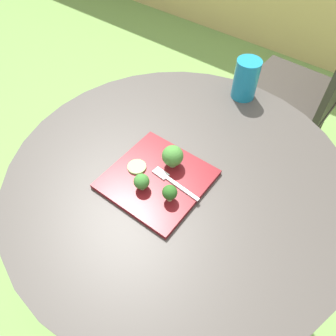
# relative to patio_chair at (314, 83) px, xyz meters

# --- Properties ---
(ground_plane) EXTENTS (12.00, 12.00, 0.00)m
(ground_plane) POSITION_rel_patio_chair_xyz_m (-0.09, -0.99, -0.53)
(ground_plane) COLOR #70994C
(patio_table) EXTENTS (0.98, 0.98, 0.76)m
(patio_table) POSITION_rel_patio_chair_xyz_m (-0.09, -0.99, -0.02)
(patio_table) COLOR #423D38
(patio_table) RESTS_ON ground_plane
(patio_chair) EXTENTS (0.45, 0.45, 0.90)m
(patio_chair) POSITION_rel_patio_chair_xyz_m (0.00, 0.00, 0.00)
(patio_chair) COLOR #332D28
(patio_chair) RESTS_ON ground_plane
(salad_plate) EXTENTS (0.26, 0.26, 0.01)m
(salad_plate) POSITION_rel_patio_chair_xyz_m (-0.12, -1.05, 0.24)
(salad_plate) COLOR maroon
(salad_plate) RESTS_ON patio_table
(drinking_glass) EXTENTS (0.08, 0.08, 0.14)m
(drinking_glass) POSITION_rel_patio_chair_xyz_m (-0.12, -0.58, 0.29)
(drinking_glass) COLOR teal
(drinking_glass) RESTS_ON patio_table
(fork) EXTENTS (0.15, 0.03, 0.00)m
(fork) POSITION_rel_patio_chair_xyz_m (-0.08, -1.03, 0.25)
(fork) COLOR silver
(fork) RESTS_ON salad_plate
(broccoli_floret_0) EXTENTS (0.06, 0.06, 0.07)m
(broccoli_floret_0) POSITION_rel_patio_chair_xyz_m (-0.12, -0.98, 0.28)
(broccoli_floret_0) COLOR #99B770
(broccoli_floret_0) RESTS_ON salad_plate
(broccoli_floret_1) EXTENTS (0.04, 0.04, 0.05)m
(broccoli_floret_1) POSITION_rel_patio_chair_xyz_m (-0.13, -1.10, 0.27)
(broccoli_floret_1) COLOR #99B770
(broccoli_floret_1) RESTS_ON salad_plate
(broccoli_floret_2) EXTENTS (0.04, 0.04, 0.05)m
(broccoli_floret_2) POSITION_rel_patio_chair_xyz_m (-0.05, -1.08, 0.27)
(broccoli_floret_2) COLOR #99B770
(broccoli_floret_2) RESTS_ON salad_plate
(cucumber_slice_0) EXTENTS (0.05, 0.05, 0.01)m
(cucumber_slice_0) POSITION_rel_patio_chair_xyz_m (-0.19, -1.05, 0.25)
(cucumber_slice_0) COLOR #8EB766
(cucumber_slice_0) RESTS_ON salad_plate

